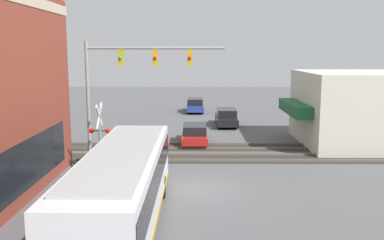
% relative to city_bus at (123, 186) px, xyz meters
% --- Properties ---
extents(ground_plane, '(120.00, 120.00, 0.00)m').
position_rel_city_bus_xyz_m(ground_plane, '(4.78, -2.80, -1.69)').
color(ground_plane, '#565659').
extents(shop_building, '(8.48, 10.72, 5.16)m').
position_rel_city_bus_xyz_m(shop_building, '(15.12, -15.01, 0.89)').
color(shop_building, beige).
rests_on(shop_building, ground).
extents(city_bus, '(11.58, 2.59, 3.06)m').
position_rel_city_bus_xyz_m(city_bus, '(0.00, 0.00, 0.00)').
color(city_bus, silver).
rests_on(city_bus, ground).
extents(traffic_signal_gantry, '(0.42, 7.91, 7.17)m').
position_rel_city_bus_xyz_m(traffic_signal_gantry, '(9.28, 1.16, 3.64)').
color(traffic_signal_gantry, gray).
rests_on(traffic_signal_gantry, ground).
extents(crossing_signal, '(1.41, 1.18, 3.81)m').
position_rel_city_bus_xyz_m(crossing_signal, '(7.83, 2.58, 0.60)').
color(crossing_signal, gray).
rests_on(crossing_signal, ground).
extents(rail_track_near, '(2.60, 60.00, 0.15)m').
position_rel_city_bus_xyz_m(rail_track_near, '(10.78, -2.80, -1.67)').
color(rail_track_near, '#332D28').
rests_on(rail_track_near, ground).
extents(rail_track_far, '(2.60, 60.00, 0.15)m').
position_rel_city_bus_xyz_m(rail_track_far, '(13.98, -2.80, -1.67)').
color(rail_track_far, '#332D28').
rests_on(rail_track_far, ground).
extents(parked_car_red, '(4.65, 1.82, 1.39)m').
position_rel_city_bus_xyz_m(parked_car_red, '(15.25, -2.60, -1.04)').
color(parked_car_red, '#B21E19').
rests_on(parked_car_red, ground).
extents(parked_car_black, '(4.80, 1.82, 1.54)m').
position_rel_city_bus_xyz_m(parked_car_black, '(22.54, -5.40, -0.98)').
color(parked_car_black, black).
rests_on(parked_car_black, ground).
extents(parked_car_blue, '(4.60, 1.82, 1.52)m').
position_rel_city_bus_xyz_m(parked_car_blue, '(31.18, -2.60, -0.99)').
color(parked_car_blue, navy).
rests_on(parked_car_blue, ground).
extents(pedestrian_at_crossing, '(0.34, 0.34, 1.69)m').
position_rel_city_bus_xyz_m(pedestrian_at_crossing, '(7.55, 1.88, -0.83)').
color(pedestrian_at_crossing, black).
rests_on(pedestrian_at_crossing, ground).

